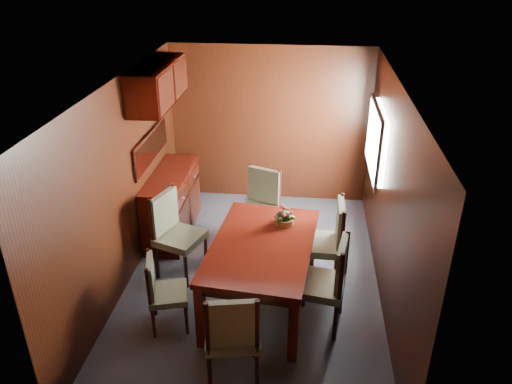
# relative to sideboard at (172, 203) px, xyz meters

# --- Properties ---
(ground) EXTENTS (4.50, 4.50, 0.00)m
(ground) POSITION_rel_sideboard_xyz_m (1.25, -1.00, -0.45)
(ground) COLOR #38404D
(ground) RESTS_ON ground
(room_shell) EXTENTS (3.06, 4.52, 2.41)m
(room_shell) POSITION_rel_sideboard_xyz_m (1.15, -0.67, 1.18)
(room_shell) COLOR black
(room_shell) RESTS_ON ground
(sideboard) EXTENTS (0.48, 1.40, 0.90)m
(sideboard) POSITION_rel_sideboard_xyz_m (0.00, 0.00, 0.00)
(sideboard) COLOR #360C06
(sideboard) RESTS_ON ground
(dining_table) EXTENTS (1.23, 1.80, 0.80)m
(dining_table) POSITION_rel_sideboard_xyz_m (1.39, -1.43, 0.24)
(dining_table) COLOR #360C06
(dining_table) RESTS_ON ground
(chair_left_near) EXTENTS (0.48, 0.50, 0.86)m
(chair_left_near) POSITION_rel_sideboard_xyz_m (0.39, -1.91, 0.03)
(chair_left_near) COLOR black
(chair_left_near) RESTS_ON ground
(chair_left_far) EXTENTS (0.64, 0.65, 1.08)m
(chair_left_far) POSITION_rel_sideboard_xyz_m (0.28, -0.93, 0.15)
(chair_left_far) COLOR black
(chair_left_far) RESTS_ON ground
(chair_right_near) EXTENTS (0.56, 0.58, 1.07)m
(chair_right_near) POSITION_rel_sideboard_xyz_m (2.11, -1.70, 0.14)
(chair_right_near) COLOR black
(chair_right_near) RESTS_ON ground
(chair_right_far) EXTENTS (0.50, 0.52, 1.07)m
(chair_right_far) POSITION_rel_sideboard_xyz_m (2.13, -0.91, 0.15)
(chair_right_far) COLOR black
(chair_right_far) RESTS_ON ground
(chair_head) EXTENTS (0.57, 0.55, 1.03)m
(chair_head) POSITION_rel_sideboard_xyz_m (1.24, -2.58, 0.12)
(chair_head) COLOR black
(chair_head) RESTS_ON ground
(chair_foot) EXTENTS (0.64, 0.63, 1.06)m
(chair_foot) POSITION_rel_sideboard_xyz_m (1.24, -0.10, 0.14)
(chair_foot) COLOR black
(chair_foot) RESTS_ON ground
(flower_centerpiece) EXTENTS (0.24, 0.24, 0.24)m
(flower_centerpiece) POSITION_rel_sideboard_xyz_m (1.60, -0.98, 0.47)
(flower_centerpiece) COLOR #BA6F38
(flower_centerpiece) RESTS_ON dining_table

